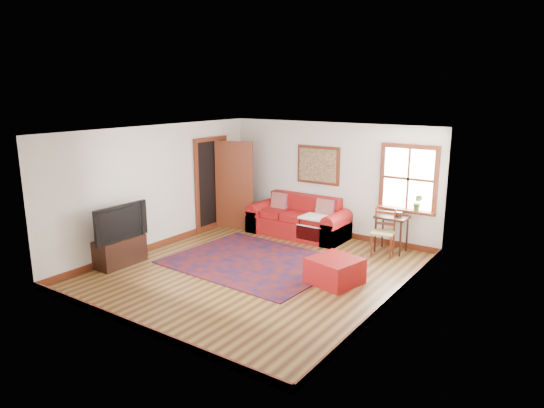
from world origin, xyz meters
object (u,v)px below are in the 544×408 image
Objects in this scene: red_leather_sofa at (299,222)px; media_cabinet at (120,251)px; red_ottoman at (335,271)px; ladder_back_chair at (384,230)px; side_table at (392,222)px.

media_cabinet is (-1.74, -3.51, -0.03)m from red_leather_sofa.
red_leather_sofa is 2.95× the size of red_ottoman.
ladder_back_chair is 5.05m from media_cabinet.
red_leather_sofa reaches higher than media_cabinet.
red_leather_sofa is at bearing 174.53° from ladder_back_chair.
ladder_back_chair is at bearing -104.14° from side_table.
side_table is at bearing 98.02° from red_ottoman.
red_leather_sofa is 3.04× the size of side_table.
red_ottoman is (1.95, -2.04, -0.07)m from red_leather_sofa.
red_leather_sofa is 2.82m from red_ottoman.
ladder_back_chair is at bearing 41.06° from media_cabinet.
ladder_back_chair is (-0.06, -0.26, -0.12)m from side_table.
side_table is 0.79× the size of media_cabinet.
red_leather_sofa is at bearing 146.51° from red_ottoman.
side_table is 0.80× the size of ladder_back_chair.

